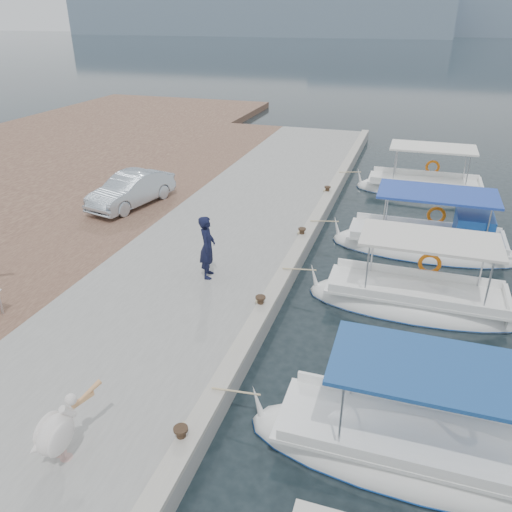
{
  "coord_description": "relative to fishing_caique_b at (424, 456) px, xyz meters",
  "views": [
    {
      "loc": [
        3.09,
        -9.65,
        7.77
      ],
      "look_at": [
        -1.0,
        3.12,
        1.2
      ],
      "focal_mm": 35.0,
      "sensor_mm": 36.0,
      "label": 1
    }
  ],
  "objects": [
    {
      "name": "ground",
      "position": [
        -4.05,
        2.11,
        -0.12
      ],
      "size": [
        400.0,
        400.0,
        0.0
      ],
      "primitive_type": "plane",
      "color": "black",
      "rests_on": "ground"
    },
    {
      "name": "concrete_quay",
      "position": [
        -7.05,
        7.11,
        0.13
      ],
      "size": [
        6.0,
        40.0,
        0.5
      ],
      "primitive_type": "cube",
      "color": "gray",
      "rests_on": "ground"
    },
    {
      "name": "quay_curb",
      "position": [
        -4.27,
        7.11,
        0.44
      ],
      "size": [
        0.44,
        40.0,
        0.12
      ],
      "primitive_type": "cube",
      "color": "#A9A496",
      "rests_on": "concrete_quay"
    },
    {
      "name": "cobblestone_strip",
      "position": [
        -12.05,
        7.11,
        0.13
      ],
      "size": [
        4.0,
        40.0,
        0.5
      ],
      "primitive_type": "cube",
      "color": "brown",
      "rests_on": "ground"
    },
    {
      "name": "fishing_caique_b",
      "position": [
        0.0,
        0.0,
        0.0
      ],
      "size": [
        6.93,
        2.15,
        2.83
      ],
      "color": "white",
      "rests_on": "ground"
    },
    {
      "name": "fishing_caique_c",
      "position": [
        -0.36,
        5.74,
        0.0
      ],
      "size": [
        6.21,
        2.09,
        2.83
      ],
      "color": "white",
      "rests_on": "ground"
    },
    {
      "name": "fishing_caique_d",
      "position": [
        -0.04,
        9.84,
        0.07
      ],
      "size": [
        6.63,
        2.34,
        2.83
      ],
      "color": "white",
      "rests_on": "ground"
    },
    {
      "name": "fishing_caique_e",
      "position": [
        -0.29,
        16.58,
        0.0
      ],
      "size": [
        6.34,
        2.25,
        2.83
      ],
      "color": "white",
      "rests_on": "ground"
    },
    {
      "name": "mooring_bollards",
      "position": [
        -4.4,
        3.61,
        0.57
      ],
      "size": [
        0.28,
        20.28,
        0.33
      ],
      "color": "black",
      "rests_on": "concrete_quay"
    },
    {
      "name": "pelican",
      "position": [
        -6.32,
        -2.37,
        0.98
      ],
      "size": [
        0.75,
        1.5,
        1.17
      ],
      "color": "tan",
      "rests_on": "concrete_quay"
    },
    {
      "name": "fisherman",
      "position": [
        -6.45,
        4.83,
        1.35
      ],
      "size": [
        0.63,
        0.81,
        1.95
      ],
      "primitive_type": "imported",
      "rotation": [
        0.0,
        0.0,
        1.82
      ],
      "color": "black",
      "rests_on": "concrete_quay"
    },
    {
      "name": "parked_car",
      "position": [
        -11.9,
        9.66,
        1.05
      ],
      "size": [
        2.25,
        4.29,
        1.35
      ],
      "primitive_type": "imported",
      "rotation": [
        0.0,
        0.0,
        -0.21
      ],
      "color": "#ADBAC6",
      "rests_on": "cobblestone_strip"
    }
  ]
}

